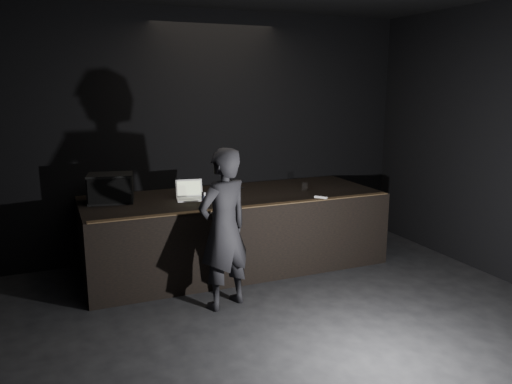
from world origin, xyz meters
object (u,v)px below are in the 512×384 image
Objects in this scene: stage_riser at (234,230)px; laptop at (190,194)px; stage_monitor at (111,188)px; person at (224,229)px; beer_can at (204,198)px.

laptop is at bearing 179.53° from stage_riser.
stage_monitor is 1.57× the size of laptop.
stage_monitor is 0.34× the size of person.
person is at bearing -42.13° from stage_monitor.
stage_monitor is at bearing 178.17° from laptop.
person is at bearing -115.22° from stage_riser.
stage_riser is 10.21× the size of laptop.
laptop is at bearing 0.27° from stage_monitor.
beer_can is (0.08, -0.38, 0.02)m from laptop.
person reaches higher than laptop.
beer_can is at bearing -145.09° from stage_riser.
laptop is 0.39m from beer_can.
beer_can is at bearing -69.05° from laptop.
stage_monitor is 1.20m from beer_can.
person reaches higher than stage_riser.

